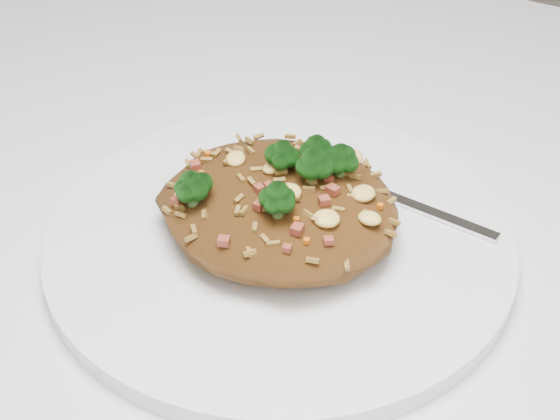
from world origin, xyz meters
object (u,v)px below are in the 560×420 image
at_px(fried_rice, 280,196).
at_px(fork, 395,198).
at_px(plate, 280,237).
at_px(dining_table, 252,249).

height_order(fried_rice, fork, fried_rice).
xyz_separation_m(plate, fried_rice, (0.00, 0.00, 0.03)).
relative_size(plate, fork, 1.84).
bearing_deg(plate, fried_rice, 36.58).
distance_m(plate, fried_rice, 0.03).
bearing_deg(dining_table, fork, -4.19).
distance_m(fried_rice, fork, 0.09).
bearing_deg(fork, plate, -124.22).
distance_m(dining_table, fried_rice, 0.17).
height_order(plate, fork, fork).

